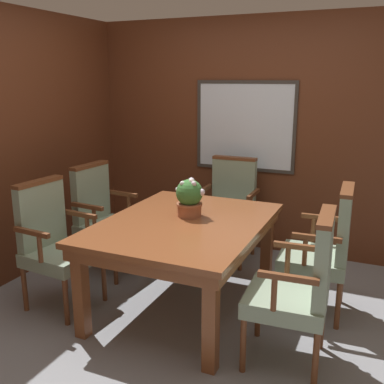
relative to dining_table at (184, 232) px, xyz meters
name	(u,v)px	position (x,y,z in m)	size (l,w,h in m)	color
ground_plane	(175,323)	(0.04, -0.26, -0.65)	(14.00, 14.00, 0.00)	gray
wall_back	(249,136)	(0.04, 1.57, 0.58)	(7.20, 0.08, 2.45)	#5B2D19
dining_table	(184,232)	(0.00, 0.00, 0.00)	(1.21, 1.59, 0.74)	brown
chair_head_far	(230,205)	(-0.03, 1.18, -0.09)	(0.56, 0.51, 1.04)	brown
chair_left_near	(54,240)	(-0.99, -0.37, -0.09)	(0.55, 0.59, 1.04)	brown
chair_right_near	(300,284)	(0.98, -0.38, -0.09)	(0.54, 0.58, 1.04)	brown
chair_right_far	(325,246)	(1.04, 0.37, -0.09)	(0.53, 0.57, 1.04)	brown
chair_left_far	(103,214)	(-1.04, 0.37, -0.09)	(0.55, 0.58, 1.04)	brown
potted_plant	(189,197)	(-0.02, 0.14, 0.25)	(0.25, 0.22, 0.32)	#9E5638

